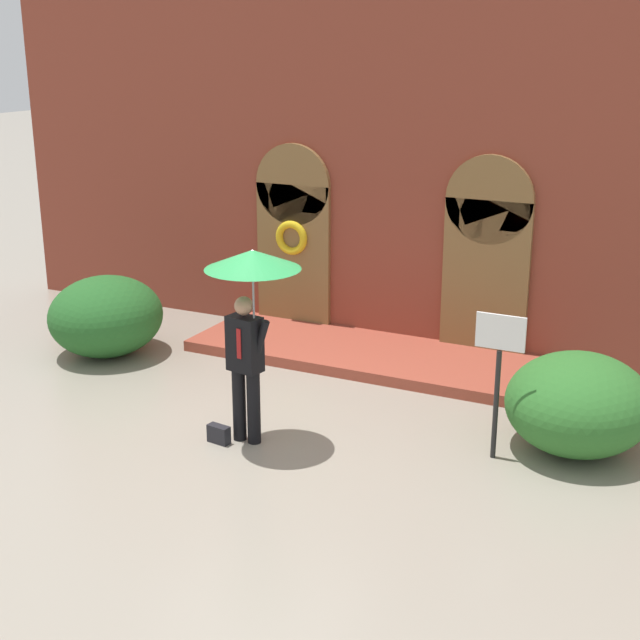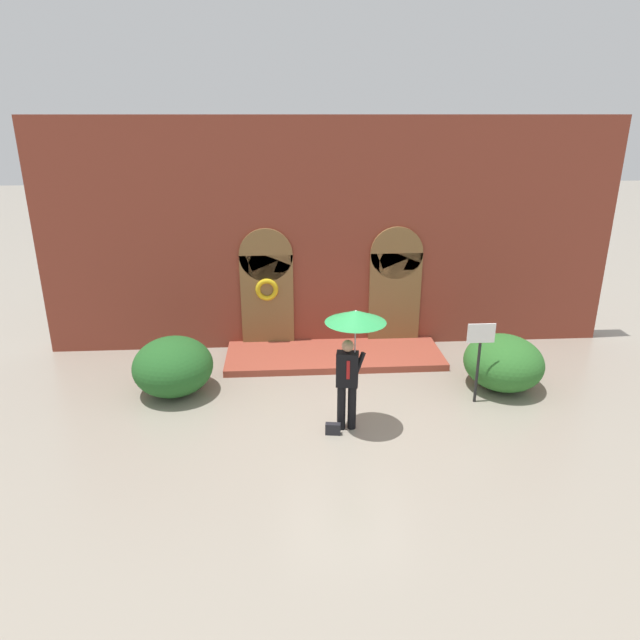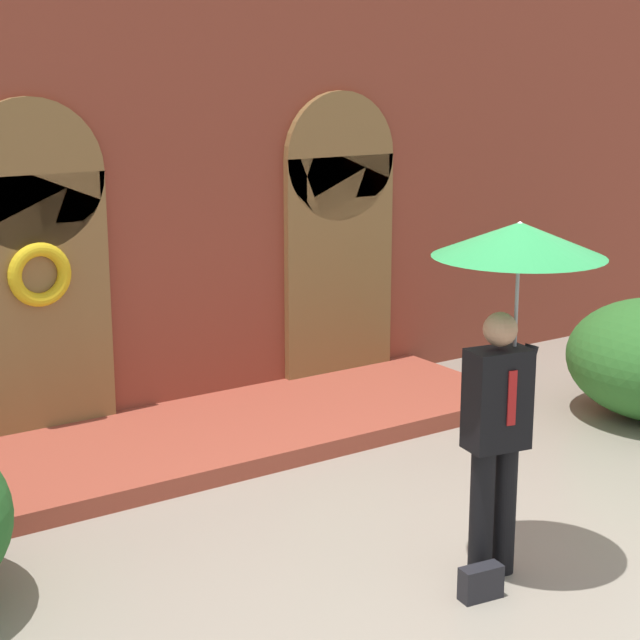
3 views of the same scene
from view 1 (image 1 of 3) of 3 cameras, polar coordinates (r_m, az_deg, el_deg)
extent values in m
plane|color=gray|center=(10.95, -3.84, -7.37)|extent=(80.00, 80.00, 0.00)
cube|color=brown|center=(13.84, 4.76, 9.99)|extent=(14.00, 0.50, 5.60)
cube|color=brown|center=(14.53, -1.71, 3.98)|extent=(1.30, 0.08, 2.40)
cylinder|color=brown|center=(14.30, -1.75, 8.66)|extent=(1.30, 0.08, 1.30)
cube|color=brown|center=(13.38, 10.51, 2.49)|extent=(1.30, 0.08, 2.40)
cylinder|color=brown|center=(13.12, 10.80, 7.56)|extent=(1.30, 0.08, 1.30)
torus|color=gold|center=(14.39, -1.85, 5.28)|extent=(0.56, 0.12, 0.56)
cube|color=#98402E|center=(13.44, 2.66, -2.15)|extent=(5.20, 1.80, 0.16)
cylinder|color=black|center=(10.69, -5.19, -5.40)|extent=(0.16, 0.16, 0.90)
cylinder|color=black|center=(10.60, -4.26, -5.60)|extent=(0.16, 0.16, 0.90)
cube|color=black|center=(10.36, -4.84, -1.53)|extent=(0.44, 0.31, 0.66)
cube|color=#A51919|center=(10.25, -5.22, -1.53)|extent=(0.06, 0.02, 0.36)
sphere|color=#A87A5B|center=(10.22, -4.90, 0.91)|extent=(0.22, 0.22, 0.22)
cylinder|color=black|center=(10.22, -3.80, -1.18)|extent=(0.22, 0.09, 0.46)
cylinder|color=gray|center=(10.17, -4.26, 0.60)|extent=(0.02, 0.02, 0.98)
cone|color=#1E7538|center=(10.01, -4.34, 3.89)|extent=(1.10, 1.10, 0.22)
cone|color=white|center=(10.01, -4.34, 3.97)|extent=(0.61, 0.61, 0.20)
cube|color=black|center=(10.76, -6.50, -7.27)|extent=(0.29, 0.16, 0.22)
cylinder|color=black|center=(10.31, 11.20, -5.36)|extent=(0.06, 0.06, 1.30)
cube|color=white|center=(10.01, 11.49, -0.76)|extent=(0.56, 0.03, 0.40)
ellipsoid|color=#235B23|center=(13.85, -13.54, 0.25)|extent=(1.67, 1.78, 1.21)
ellipsoid|color=#2D6B28|center=(10.78, 16.19, -5.15)|extent=(1.67, 1.81, 1.15)
camera|label=2|loc=(6.41, -76.71, 13.78)|focal=32.00mm
camera|label=3|loc=(10.44, -43.16, 5.83)|focal=60.00mm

